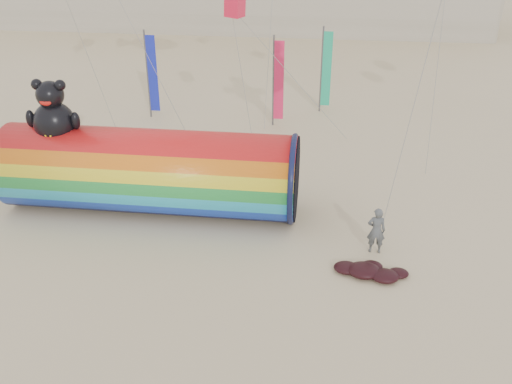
# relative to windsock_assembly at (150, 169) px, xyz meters

# --- Properties ---
(ground) EXTENTS (160.00, 160.00, 0.00)m
(ground) POSITION_rel_windsock_assembly_xyz_m (4.25, -4.05, -1.85)
(ground) COLOR #CCB58C
(ground) RESTS_ON ground
(windsock_assembly) EXTENTS (12.13, 3.69, 5.59)m
(windsock_assembly) POSITION_rel_windsock_assembly_xyz_m (0.00, 0.00, 0.00)
(windsock_assembly) COLOR red
(windsock_assembly) RESTS_ON ground
(kite_handler) EXTENTS (0.68, 0.45, 1.84)m
(kite_handler) POSITION_rel_windsock_assembly_xyz_m (9.18, -2.21, -0.93)
(kite_handler) COLOR #4E5154
(kite_handler) RESTS_ON ground
(fabric_bundle) EXTENTS (2.62, 1.35, 0.41)m
(fabric_bundle) POSITION_rel_windsock_assembly_xyz_m (8.92, -3.75, -1.68)
(fabric_bundle) COLOR black
(fabric_bundle) RESTS_ON ground
(festival_banners) EXTENTS (10.77, 2.90, 5.20)m
(festival_banners) POSITION_rel_windsock_assembly_xyz_m (2.66, 11.86, 0.78)
(festival_banners) COLOR #59595E
(festival_banners) RESTS_ON ground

